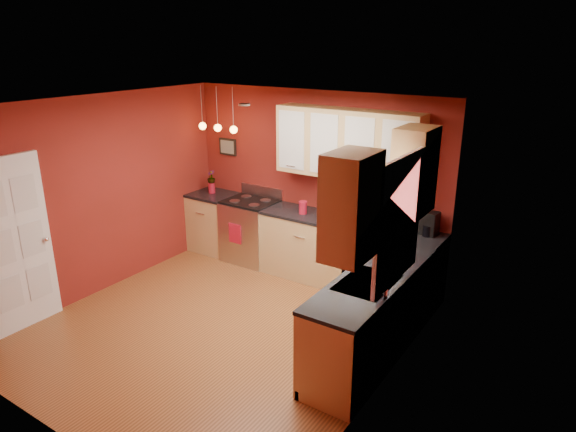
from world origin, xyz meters
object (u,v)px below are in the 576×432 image
Objects in this scene: red_canister at (303,207)px; coffee_maker at (429,224)px; sink at (367,285)px; gas_range at (251,230)px; soap_pump at (382,289)px.

coffee_maker is at bearing 5.44° from red_canister.
coffee_maker is (0.06, 1.62, 0.16)m from sink.
soap_pump reaches higher than gas_range.
coffee_maker is (1.73, 0.16, 0.05)m from red_canister.
soap_pump is at bearing -40.59° from sink.
gas_range is at bearing 177.28° from red_canister.
sink reaches higher than soap_pump.
coffee_maker is (2.69, 0.12, 0.60)m from gas_range.
red_canister is at bearing 138.85° from sink.
coffee_maker reaches higher than sink.
gas_range is at bearing -170.33° from coffee_maker.
gas_range is at bearing 150.22° from sink.
coffee_maker is 1.84m from soap_pump.
sink is 3.97× the size of soap_pump.
sink is 1.63m from coffee_maker.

